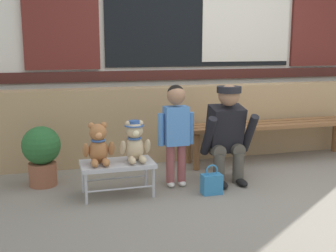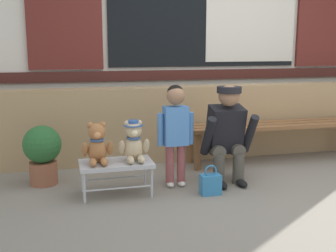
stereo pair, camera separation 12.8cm
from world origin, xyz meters
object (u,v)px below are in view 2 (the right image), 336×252
at_px(potted_plant, 42,151).
at_px(wooden_bench_long, 275,129).
at_px(small_display_bench, 116,165).
at_px(adult_crouching, 227,133).
at_px(teddy_bear_with_hat, 134,142).
at_px(teddy_bear_plain, 97,145).
at_px(child_standing, 176,124).
at_px(handbag_on_ground, 210,184).

bearing_deg(potted_plant, wooden_bench_long, 4.87).
xyz_separation_m(small_display_bench, adult_crouching, (1.08, 0.09, 0.21)).
relative_size(teddy_bear_with_hat, adult_crouching, 0.38).
relative_size(teddy_bear_plain, teddy_bear_with_hat, 1.00).
height_order(small_display_bench, child_standing, child_standing).
bearing_deg(handbag_on_ground, wooden_bench_long, 38.86).
bearing_deg(small_display_bench, adult_crouching, 5.01).
bearing_deg(teddy_bear_with_hat, teddy_bear_plain, -179.87).
bearing_deg(handbag_on_ground, child_standing, 128.70).
bearing_deg(teddy_bear_plain, adult_crouching, 4.30).
height_order(teddy_bear_with_hat, adult_crouching, adult_crouching).
height_order(teddy_bear_plain, child_standing, child_standing).
bearing_deg(adult_crouching, teddy_bear_with_hat, -174.26).
height_order(wooden_bench_long, teddy_bear_plain, teddy_bear_plain).
height_order(wooden_bench_long, small_display_bench, wooden_bench_long).
height_order(wooden_bench_long, potted_plant, potted_plant).
xyz_separation_m(child_standing, potted_plant, (-1.21, 0.36, -0.27)).
relative_size(teddy_bear_plain, child_standing, 0.38).
relative_size(teddy_bear_with_hat, potted_plant, 0.64).
distance_m(small_display_bench, teddy_bear_plain, 0.25).
height_order(wooden_bench_long, child_standing, child_standing).
height_order(adult_crouching, potted_plant, adult_crouching).
distance_m(teddy_bear_with_hat, potted_plant, 0.93).
distance_m(small_display_bench, handbag_on_ground, 0.85).
distance_m(child_standing, handbag_on_ground, 0.63).
height_order(small_display_bench, teddy_bear_with_hat, teddy_bear_with_hat).
height_order(teddy_bear_with_hat, child_standing, child_standing).
bearing_deg(adult_crouching, potted_plant, 168.18).
bearing_deg(wooden_bench_long, potted_plant, -175.13).
relative_size(small_display_bench, adult_crouching, 0.67).
xyz_separation_m(handbag_on_ground, potted_plant, (-1.45, 0.66, 0.23)).
bearing_deg(handbag_on_ground, adult_crouching, 48.09).
xyz_separation_m(wooden_bench_long, adult_crouching, (-0.82, -0.58, 0.11)).
distance_m(teddy_bear_plain, handbag_on_ground, 1.06).
bearing_deg(handbag_on_ground, teddy_bear_plain, 167.91).
xyz_separation_m(wooden_bench_long, potted_plant, (-2.54, -0.22, -0.05)).
xyz_separation_m(wooden_bench_long, handbag_on_ground, (-1.09, -0.88, -0.28)).
relative_size(teddy_bear_plain, adult_crouching, 0.38).
xyz_separation_m(teddy_bear_with_hat, adult_crouching, (0.92, 0.09, 0.01)).
bearing_deg(potted_plant, adult_crouching, -11.82).
xyz_separation_m(wooden_bench_long, child_standing, (-1.33, -0.58, 0.22)).
bearing_deg(small_display_bench, teddy_bear_plain, 179.49).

